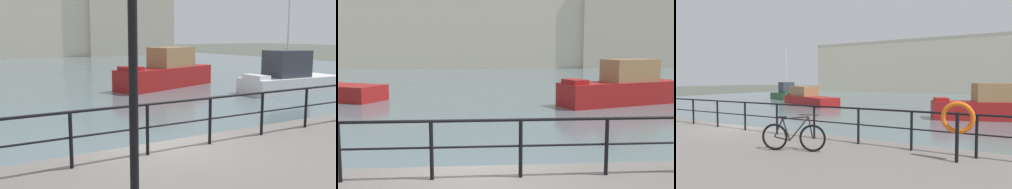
{
  "view_description": "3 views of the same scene",
  "coord_description": "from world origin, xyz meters",
  "views": [
    {
      "loc": [
        -4.32,
        -7.57,
        3.35
      ],
      "look_at": [
        2.45,
        3.78,
        1.34
      ],
      "focal_mm": 41.64,
      "sensor_mm": 36.0,
      "label": 1
    },
    {
      "loc": [
        0.03,
        -7.52,
        3.25
      ],
      "look_at": [
        1.03,
        4.82,
        1.76
      ],
      "focal_mm": 41.71,
      "sensor_mm": 36.0,
      "label": 2
    },
    {
      "loc": [
        9.21,
        -8.16,
        2.81
      ],
      "look_at": [
        2.42,
        4.06,
        2.1
      ],
      "focal_mm": 30.22,
      "sensor_mm": 36.0,
      "label": 3
    }
  ],
  "objects": [
    {
      "name": "water_basin",
      "position": [
        0.0,
        30.2,
        0.01
      ],
      "size": [
        80.0,
        60.0,
        0.01
      ],
      "primitive_type": "cube",
      "color": "slate",
      "rests_on": "ground_plane"
    },
    {
      "name": "quay_railing",
      "position": [
        0.84,
        -0.75,
        1.66
      ],
      "size": [
        22.16,
        0.07,
        1.08
      ],
      "color": "black",
      "rests_on": "quay_promenade"
    },
    {
      "name": "moored_blue_motorboat",
      "position": [
        8.55,
        14.17,
        0.99
      ],
      "size": [
        7.76,
        4.31,
        2.58
      ],
      "rotation": [
        0.0,
        0.0,
        3.47
      ],
      "color": "maroon",
      "rests_on": "water_basin"
    },
    {
      "name": "parked_bicycle",
      "position": [
        4.42,
        -2.32,
        1.32
      ],
      "size": [
        1.69,
        0.64,
        0.98
      ],
      "rotation": [
        0.0,
        0.0,
        0.34
      ],
      "color": "black",
      "rests_on": "quay_promenade"
    },
    {
      "name": "life_ring_stand",
      "position": [
        8.36,
        -1.28,
        1.9
      ],
      "size": [
        0.75,
        0.16,
        1.4
      ],
      "color": "black",
      "rests_on": "quay_promenade"
    },
    {
      "name": "ground_plane",
      "position": [
        0.0,
        0.0,
        0.0
      ],
      "size": [
        240.0,
        240.0,
        0.0
      ],
      "primitive_type": "plane",
      "color": "#4C5147"
    },
    {
      "name": "moored_white_yacht",
      "position": [
        -10.36,
        18.39,
        0.79
      ],
      "size": [
        9.21,
        6.22,
        2.08
      ],
      "rotation": [
        0.0,
        0.0,
        2.68
      ],
      "color": "maroon",
      "rests_on": "water_basin"
    },
    {
      "name": "moored_cabin_cruiser",
      "position": [
        -18.51,
        23.84,
        0.89
      ],
      "size": [
        5.71,
        4.39,
        7.61
      ],
      "rotation": [
        0.0,
        0.0,
        -0.46
      ],
      "color": "#23512D",
      "rests_on": "water_basin"
    },
    {
      "name": "harbor_building",
      "position": [
        6.36,
        60.88,
        6.03
      ],
      "size": [
        65.04,
        17.46,
        14.7
      ],
      "color": "beige",
      "rests_on": "ground_plane"
    }
  ]
}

